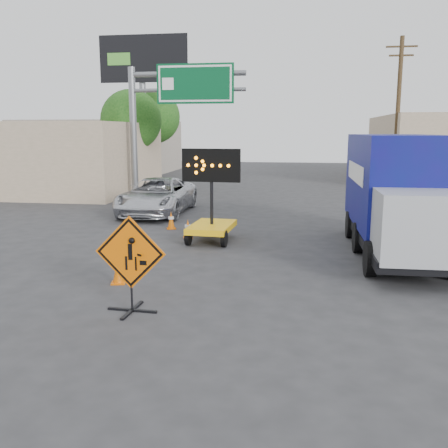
% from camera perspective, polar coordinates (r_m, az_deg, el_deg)
% --- Properties ---
extents(ground, '(100.00, 100.00, 0.00)m').
position_cam_1_polar(ground, '(8.93, -7.62, -12.73)').
color(ground, '#2D2D30').
rests_on(ground, ground).
extents(curb_right, '(0.40, 60.00, 0.12)m').
position_cam_1_polar(curb_right, '(23.61, 20.49, 1.47)').
color(curb_right, gray).
rests_on(curb_right, ground).
extents(storefront_left_near, '(14.00, 10.00, 4.00)m').
position_cam_1_polar(storefront_left_near, '(32.36, -21.79, 7.13)').
color(storefront_left_near, '#C2A68C').
rests_on(storefront_left_near, ground).
extents(storefront_left_far, '(12.00, 10.00, 4.40)m').
position_cam_1_polar(storefront_left_far, '(45.34, -13.89, 8.60)').
color(storefront_left_far, '#A7998B').
rests_on(storefront_left_far, ground).
extents(highway_gantry, '(6.18, 0.38, 6.90)m').
position_cam_1_polar(highway_gantry, '(26.74, -6.15, 13.84)').
color(highway_gantry, slate).
rests_on(highway_gantry, ground).
extents(billboard, '(6.10, 0.54, 9.85)m').
position_cam_1_polar(billboard, '(35.60, -9.17, 16.62)').
color(billboard, slate).
rests_on(billboard, ground).
extents(utility_pole_far, '(1.80, 0.26, 9.00)m').
position_cam_1_polar(utility_pole_far, '(32.37, 19.24, 12.06)').
color(utility_pole_far, '#4C3A20').
rests_on(utility_pole_far, ground).
extents(tree_left_near, '(3.71, 3.71, 6.03)m').
position_cam_1_polar(tree_left_near, '(31.62, -10.57, 11.56)').
color(tree_left_near, '#4C3A20').
rests_on(tree_left_near, ground).
extents(tree_left_far, '(4.10, 4.10, 6.66)m').
position_cam_1_polar(tree_left_far, '(39.55, -8.09, 12.03)').
color(tree_left_far, '#4C3A20').
rests_on(tree_left_far, ground).
extents(construction_sign, '(1.45, 1.03, 1.92)m').
position_cam_1_polar(construction_sign, '(9.91, -10.63, -4.29)').
color(construction_sign, black).
rests_on(construction_sign, ground).
extents(arrow_board, '(1.89, 2.17, 2.98)m').
position_cam_1_polar(arrow_board, '(16.08, -1.41, 0.35)').
color(arrow_board, yellow).
rests_on(arrow_board, ground).
extents(pickup_truck, '(2.58, 5.52, 1.53)m').
position_cam_1_polar(pickup_truck, '(21.69, -7.63, 3.18)').
color(pickup_truck, silver).
rests_on(pickup_truck, ground).
extents(box_truck, '(2.38, 7.21, 3.42)m').
position_cam_1_polar(box_truck, '(15.11, 19.15, 2.49)').
color(box_truck, black).
rests_on(box_truck, ground).
extents(cone_a, '(0.40, 0.40, 0.65)m').
position_cam_1_polar(cone_a, '(11.97, -12.01, -5.16)').
color(cone_a, '#E06004').
rests_on(cone_a, ground).
extents(cone_b, '(0.45, 0.45, 0.67)m').
position_cam_1_polar(cone_b, '(14.11, -9.16, -2.61)').
color(cone_b, '#E06004').
rests_on(cone_b, ground).
extents(cone_c, '(0.39, 0.39, 0.63)m').
position_cam_1_polar(cone_c, '(16.71, -4.15, -0.52)').
color(cone_c, '#E06004').
rests_on(cone_c, ground).
extents(cone_d, '(0.41, 0.41, 0.64)m').
position_cam_1_polar(cone_d, '(18.29, -6.06, 0.44)').
color(cone_d, '#E06004').
rests_on(cone_d, ground).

